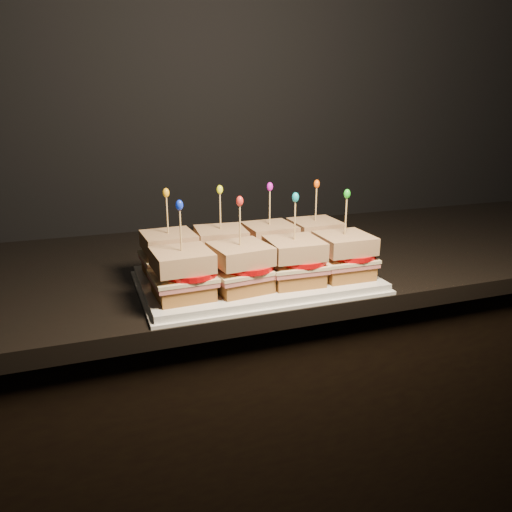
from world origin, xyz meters
name	(u,v)px	position (x,y,z in m)	size (l,w,h in m)	color
wall_back	(97,60)	(0.00, 2.00, 1.35)	(4.00, 0.04, 2.70)	black
cabinet	(205,448)	(0.16, 1.69, 0.45)	(2.31, 0.59, 0.90)	black
granite_slab	(199,268)	(0.16, 1.69, 0.91)	(2.35, 0.63, 0.03)	black
platter	(256,279)	(0.23, 1.52, 0.94)	(0.42, 0.26, 0.02)	white
platter_rim	(256,282)	(0.23, 1.52, 0.93)	(0.43, 0.27, 0.01)	white
sandwich_0_bread_bot	(170,268)	(0.08, 1.58, 0.96)	(0.09, 0.09, 0.02)	brown
sandwich_0_ham	(170,259)	(0.08, 1.58, 0.97)	(0.10, 0.10, 0.01)	#C95F5A
sandwich_0_cheese	(169,256)	(0.08, 1.58, 0.98)	(0.10, 0.10, 0.01)	beige
sandwich_0_tomato	(176,252)	(0.09, 1.57, 0.99)	(0.09, 0.09, 0.01)	red
sandwich_0_bread_top	(169,241)	(0.08, 1.58, 1.01)	(0.09, 0.09, 0.03)	brown
sandwich_0_pick	(167,217)	(0.08, 1.58, 1.06)	(0.00, 0.00, 0.09)	tan
sandwich_0_frill	(166,193)	(0.08, 1.58, 1.10)	(0.01, 0.01, 0.02)	gold
sandwich_1_bread_bot	(221,262)	(0.18, 1.58, 0.96)	(0.09, 0.09, 0.02)	brown
sandwich_1_ham	(221,254)	(0.18, 1.58, 0.97)	(0.10, 0.10, 0.01)	#C95F5A
sandwich_1_cheese	(221,250)	(0.18, 1.58, 0.98)	(0.10, 0.10, 0.01)	beige
sandwich_1_tomato	(228,247)	(0.19, 1.57, 0.99)	(0.09, 0.09, 0.01)	red
sandwich_1_bread_top	(221,237)	(0.18, 1.58, 1.01)	(0.09, 0.09, 0.03)	brown
sandwich_1_pick	(220,213)	(0.18, 1.58, 1.06)	(0.00, 0.00, 0.09)	tan
sandwich_1_frill	(220,190)	(0.18, 1.58, 1.10)	(0.01, 0.01, 0.02)	#EAFA15
sandwich_2_bread_bot	(269,257)	(0.28, 1.58, 0.96)	(0.09, 0.09, 0.02)	brown
sandwich_2_ham	(269,249)	(0.28, 1.58, 0.97)	(0.10, 0.10, 0.01)	#C95F5A
sandwich_2_cheese	(269,246)	(0.28, 1.58, 0.98)	(0.10, 0.10, 0.01)	beige
sandwich_2_tomato	(276,242)	(0.29, 1.57, 0.99)	(0.09, 0.09, 0.01)	red
sandwich_2_bread_top	(270,232)	(0.28, 1.58, 1.01)	(0.09, 0.09, 0.03)	brown
sandwich_2_pick	(270,210)	(0.28, 1.58, 1.06)	(0.00, 0.00, 0.09)	tan
sandwich_2_frill	(270,187)	(0.28, 1.58, 1.10)	(0.01, 0.01, 0.02)	#D212D4
sandwich_3_bread_bot	(314,252)	(0.38, 1.58, 0.96)	(0.09, 0.09, 0.02)	brown
sandwich_3_ham	(315,244)	(0.38, 1.58, 0.97)	(0.10, 0.10, 0.01)	#C95F5A
sandwich_3_cheese	(315,241)	(0.38, 1.58, 0.98)	(0.10, 0.10, 0.01)	beige
sandwich_3_tomato	(321,238)	(0.39, 1.57, 0.99)	(0.09, 0.09, 0.01)	red
sandwich_3_bread_top	(315,228)	(0.38, 1.58, 1.01)	(0.09, 0.09, 0.03)	brown
sandwich_3_pick	(316,206)	(0.38, 1.58, 1.06)	(0.00, 0.00, 0.09)	tan
sandwich_3_frill	(317,184)	(0.38, 1.58, 1.10)	(0.01, 0.01, 0.02)	#FE5A0A
sandwich_4_bread_bot	(183,289)	(0.08, 1.46, 0.96)	(0.09, 0.09, 0.02)	brown
sandwich_4_ham	(183,280)	(0.08, 1.46, 0.97)	(0.10, 0.10, 0.01)	#C95F5A
sandwich_4_cheese	(183,276)	(0.08, 1.46, 0.98)	(0.10, 0.10, 0.01)	beige
sandwich_4_tomato	(190,272)	(0.09, 1.45, 0.99)	(0.09, 0.09, 0.01)	red
sandwich_4_bread_top	(182,260)	(0.08, 1.46, 1.01)	(0.09, 0.09, 0.03)	brown
sandwich_4_pick	(181,233)	(0.08, 1.46, 1.06)	(0.00, 0.00, 0.09)	tan
sandwich_4_frill	(179,205)	(0.08, 1.46, 1.10)	(0.01, 0.01, 0.02)	#102DD8
sandwich_5_bread_bot	(240,282)	(0.18, 1.46, 0.96)	(0.09, 0.09, 0.02)	brown
sandwich_5_ham	(240,273)	(0.18, 1.46, 0.97)	(0.10, 0.10, 0.01)	#C95F5A
sandwich_5_cheese	(240,269)	(0.18, 1.46, 0.98)	(0.10, 0.10, 0.01)	beige
sandwich_5_tomato	(248,265)	(0.19, 1.45, 0.99)	(0.09, 0.09, 0.01)	red
sandwich_5_bread_top	(240,254)	(0.18, 1.46, 1.01)	(0.09, 0.09, 0.03)	brown
sandwich_5_pick	(240,228)	(0.18, 1.46, 1.06)	(0.00, 0.00, 0.09)	tan
sandwich_5_frill	(240,201)	(0.18, 1.46, 1.10)	(0.01, 0.01, 0.02)	red
sandwich_6_bread_bot	(294,276)	(0.28, 1.46, 0.96)	(0.09, 0.09, 0.02)	brown
sandwich_6_ham	(294,267)	(0.28, 1.46, 0.97)	(0.10, 0.10, 0.01)	#C95F5A
sandwich_6_cheese	(294,263)	(0.28, 1.46, 0.98)	(0.10, 0.10, 0.01)	beige
sandwich_6_tomato	(302,259)	(0.29, 1.45, 0.99)	(0.09, 0.09, 0.01)	red
sandwich_6_bread_top	(294,248)	(0.28, 1.46, 1.01)	(0.09, 0.09, 0.03)	brown
sandwich_6_pick	(295,223)	(0.28, 1.46, 1.06)	(0.00, 0.00, 0.09)	tan
sandwich_6_frill	(295,197)	(0.28, 1.46, 1.10)	(0.01, 0.01, 0.02)	#10A8B5
sandwich_7_bread_bot	(343,270)	(0.38, 1.46, 0.96)	(0.09, 0.09, 0.02)	brown
sandwich_7_ham	(343,261)	(0.38, 1.46, 0.97)	(0.10, 0.10, 0.01)	#C95F5A
sandwich_7_cheese	(344,257)	(0.38, 1.46, 0.98)	(0.10, 0.10, 0.01)	beige
sandwich_7_tomato	(351,254)	(0.39, 1.45, 0.99)	(0.09, 0.09, 0.01)	red
sandwich_7_bread_top	(344,243)	(0.38, 1.46, 1.01)	(0.09, 0.09, 0.03)	brown
sandwich_7_pick	(346,219)	(0.38, 1.46, 1.06)	(0.00, 0.00, 0.09)	tan
sandwich_7_frill	(347,194)	(0.38, 1.46, 1.10)	(0.01, 0.01, 0.02)	green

